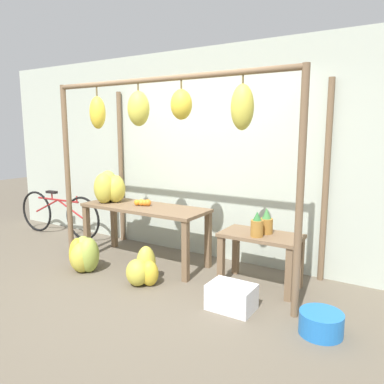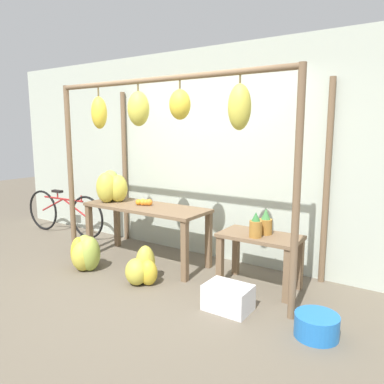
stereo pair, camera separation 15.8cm
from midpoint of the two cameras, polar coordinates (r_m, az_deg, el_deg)
ground_plane at (r=4.25m, az=-6.33°, el=-14.78°), size 20.00×20.00×0.00m
shop_wall_back at (r=5.07m, az=4.00°, el=5.61°), size 8.00×0.08×2.80m
stall_awning at (r=4.26m, az=-2.08°, el=8.98°), size 3.15×1.18×2.30m
display_table_main at (r=4.94m, az=-6.12°, el=-3.39°), size 1.71×0.63×0.76m
display_table_side at (r=4.24m, az=11.35°, el=-8.17°), size 0.88×0.49×0.61m
banana_pile_on_table at (r=5.24m, az=-11.24°, el=0.66°), size 0.46×0.49×0.43m
orange_pile at (r=4.93m, az=-6.38°, el=-1.57°), size 0.22×0.13×0.09m
pineapple_cluster at (r=4.14m, az=11.56°, el=-4.92°), size 0.18×0.31×0.29m
banana_pile_ground_left at (r=4.92m, az=-15.03°, el=-9.08°), size 0.46×0.45×0.44m
banana_pile_ground_right at (r=4.38m, az=-6.52°, el=-11.54°), size 0.43×0.46×0.42m
fruit_crate_white at (r=3.81m, az=6.75°, el=-15.68°), size 0.44×0.31×0.25m
blue_bucket at (r=3.55m, az=19.74°, el=-18.64°), size 0.37×0.37×0.20m
parked_bicycle at (r=6.60m, az=-18.29°, el=-3.01°), size 1.77×0.14×0.74m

